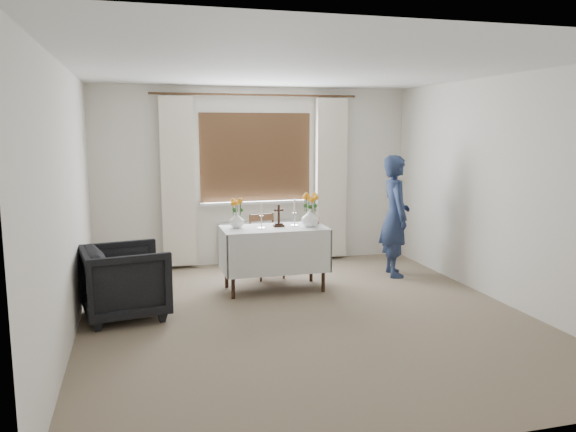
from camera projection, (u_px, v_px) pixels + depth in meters
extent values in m
plane|color=gray|center=(306.00, 317.00, 5.79)|extent=(5.00, 5.00, 0.00)
cube|color=white|center=(274.00, 259.00, 6.71)|extent=(1.24, 0.64, 0.76)
imported|color=black|center=(126.00, 281.00, 5.73)|extent=(0.95, 0.93, 0.75)
imported|color=navy|center=(395.00, 216.00, 7.33)|extent=(0.47, 0.63, 1.58)
cube|color=white|center=(257.00, 243.00, 8.05)|extent=(1.10, 0.10, 0.60)
imported|color=white|center=(237.00, 220.00, 6.61)|extent=(0.19, 0.19, 0.18)
imported|color=white|center=(310.00, 218.00, 6.69)|extent=(0.24, 0.24, 0.21)
cylinder|color=brown|center=(311.00, 220.00, 6.92)|extent=(0.22, 0.22, 0.08)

